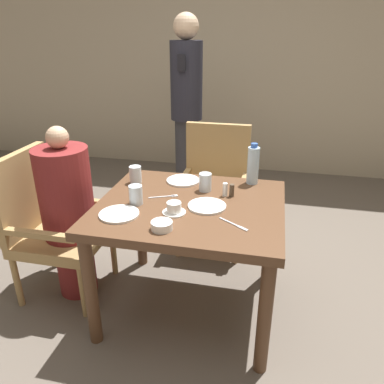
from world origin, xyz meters
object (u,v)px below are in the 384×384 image
Objects in this scene: plate_main_left at (207,206)px; bowl_small at (162,225)px; glass_tall_mid at (135,175)px; glass_tall_near at (205,182)px; diner_in_left_chair at (69,213)px; standing_host at (187,106)px; plate_main_right at (119,214)px; chair_far_side at (214,184)px; plate_dessert_center at (183,180)px; glass_tall_far at (136,195)px; teacup_with_saucer at (174,209)px; chair_left_side at (49,222)px; water_bottle at (253,165)px.

plate_main_left is 1.98× the size of bowl_small.
bowl_small is at bearing -58.28° from glass_tall_mid.
plate_main_left is at bearing -76.74° from glass_tall_near.
diner_in_left_chair is 10.35× the size of glass_tall_mid.
standing_host is 1.50m from glass_tall_near.
diner_in_left_chair is at bearing 153.24° from plate_main_right.
glass_tall_near is at bearing 13.58° from diner_in_left_chair.
plate_dessert_center is (-0.12, -0.54, 0.23)m from chair_far_side.
diner_in_left_chair reaches higher than glass_tall_far.
glass_tall_far is (0.11, -1.69, -0.16)m from standing_host.
plate_main_left is at bearing -26.35° from glass_tall_mid.
plate_main_left is 1.68× the size of teacup_with_saucer.
glass_tall_near is (-0.05, 0.22, 0.05)m from plate_main_left.
teacup_with_saucer is (0.06, -0.44, 0.02)m from plate_dessert_center.
chair_far_side is 0.60m from plate_dessert_center.
teacup_with_saucer is 0.18m from bowl_small.
teacup_with_saucer is 1.15× the size of glass_tall_mid.
teacup_with_saucer is at bearing -8.90° from chair_left_side.
teacup_with_saucer is (-0.06, -0.98, 0.25)m from chair_far_side.
chair_far_side is 4.48× the size of plate_dessert_center.
water_bottle reaches higher than glass_tall_far.
standing_host is (0.37, 1.62, 0.37)m from diner_in_left_chair.
glass_tall_far is (-0.61, -0.45, -0.07)m from water_bottle.
plate_dessert_center is 0.45m from water_bottle.
bowl_small is 0.33m from glass_tall_far.
glass_tall_mid reaches higher than plate_main_right.
chair_far_side reaches higher than plate_main_right.
standing_host is at bearing 93.71° from glass_tall_far.
water_bottle is at bearing 19.22° from diner_in_left_chair.
glass_tall_far reaches higher than plate_dessert_center.
bowl_small is 0.41× the size of water_bottle.
teacup_with_saucer is at bearing -15.66° from glass_tall_far.
glass_tall_mid is (0.51, 0.22, 0.28)m from chair_left_side.
plate_dessert_center is 0.42m from glass_tall_far.
water_bottle is (0.38, 0.69, 0.10)m from bowl_small.
chair_far_side is at bearing 77.79° from plate_dessert_center.
chair_left_side is 1.04m from plate_main_left.
bowl_small is at bearing -120.31° from plate_main_left.
standing_host is at bearing 106.98° from plate_main_left.
plate_main_left and plate_dessert_center have the same top height.
glass_tall_far is (0.62, -0.07, 0.28)m from chair_left_side.
diner_in_left_chair is at bearing -160.78° from water_bottle.
plate_main_right is 0.45m from glass_tall_mid.
water_bottle is at bearing 34.09° from glass_tall_near.
diner_in_left_chair is 0.74m from teacup_with_saucer.
water_bottle is 0.74m from glass_tall_mid.
chair_left_side is 0.17m from diner_in_left_chair.
diner_in_left_chair reaches higher than bowl_small.
water_bottle reaches higher than plate_main_right.
plate_main_right is (-0.33, -1.07, 0.23)m from chair_far_side.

